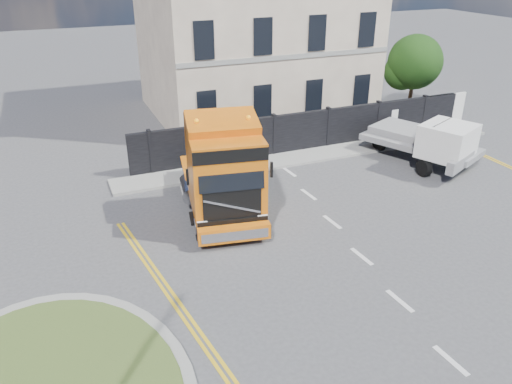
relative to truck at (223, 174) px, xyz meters
name	(u,v)px	position (x,y,z in m)	size (l,w,h in m)	color
ground	(276,270)	(0.34, -3.94, -1.77)	(120.00, 120.00, 0.00)	#424244
hoarding_fence	(320,129)	(6.89, 5.06, -0.77)	(18.80, 0.25, 2.00)	black
georgian_building	(253,14)	(6.34, 12.56, 4.00)	(12.30, 10.30, 12.80)	beige
tree	(412,64)	(14.72, 8.15, 1.28)	(3.20, 3.20, 4.80)	#382619
pavement_far	(318,154)	(6.34, 4.16, -1.71)	(20.00, 1.60, 0.12)	gray
truck	(223,174)	(0.00, 0.00, 0.00)	(3.57, 6.93, 3.96)	black
flatbed_pickup	(436,143)	(10.58, 0.81, -0.56)	(4.20, 5.97, 2.26)	gray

